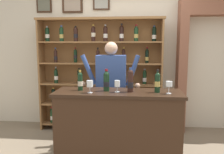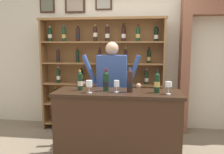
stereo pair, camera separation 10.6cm
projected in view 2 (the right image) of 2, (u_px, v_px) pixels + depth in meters
back_wall at (123, 35)px, 4.39m from camera, size 12.00×0.19×3.51m
wine_shelf at (102, 71)px, 4.21m from camera, size 2.26×0.31×2.05m
archway_doorway at (221, 58)px, 4.10m from camera, size 1.45×0.45×2.36m
tasting_counter at (118, 127)px, 3.07m from camera, size 1.66×0.55×0.97m
shopkeeper at (112, 82)px, 3.59m from camera, size 0.94×0.22×1.62m
tasting_bottle_riserva at (80, 81)px, 3.07m from camera, size 0.07×0.07×0.27m
tasting_bottle_vin_santo at (106, 81)px, 3.02m from camera, size 0.08×0.08×0.29m
tasting_bottle_brunello at (130, 81)px, 2.94m from camera, size 0.08×0.08×0.31m
tasting_bottle_grappa at (157, 82)px, 2.90m from camera, size 0.07×0.07×0.30m
wine_glass_spare at (117, 84)px, 2.94m from camera, size 0.07×0.07×0.15m
wine_glass_left at (89, 84)px, 2.91m from camera, size 0.08×0.08×0.16m
wine_glass_center at (169, 85)px, 2.82m from camera, size 0.08×0.08×0.16m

